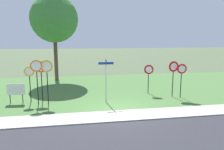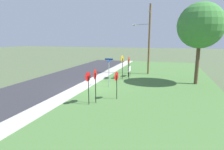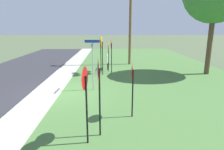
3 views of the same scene
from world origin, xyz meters
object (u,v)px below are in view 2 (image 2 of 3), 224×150
at_px(yield_sign_near_left, 116,79).
at_px(yield_sign_far_left, 95,78).
at_px(yield_sign_near_right, 88,81).
at_px(notice_board, 129,70).
at_px(utility_pole, 148,37).
at_px(stop_sign_far_left, 128,64).
at_px(oak_tree_left, 201,26).
at_px(stop_sign_near_right, 129,63).
at_px(stop_sign_near_left, 122,62).
at_px(stop_sign_far_center, 122,61).
at_px(street_name_post, 109,70).

xyz_separation_m(yield_sign_near_left, yield_sign_far_left, (1.36, -1.21, 0.29)).
bearing_deg(yield_sign_near_right, notice_board, -174.69).
bearing_deg(utility_pole, stop_sign_far_left, -31.23).
height_order(yield_sign_near_right, oak_tree_left, oak_tree_left).
distance_m(stop_sign_near_right, stop_sign_far_left, 0.76).
relative_size(stop_sign_near_left, yield_sign_near_left, 1.27).
xyz_separation_m(stop_sign_far_center, yield_sign_near_right, (9.44, -0.11, -0.27)).
bearing_deg(notice_board, stop_sign_near_left, -7.88).
bearing_deg(yield_sign_near_right, stop_sign_near_left, -172.80).
distance_m(stop_sign_far_left, yield_sign_far_left, 9.57).
relative_size(stop_sign_near_right, oak_tree_left, 0.32).
height_order(stop_sign_near_left, notice_board, stop_sign_near_left).
xyz_separation_m(stop_sign_near_left, yield_sign_near_left, (7.07, 1.33, -0.42)).
xyz_separation_m(yield_sign_near_left, utility_pole, (-11.31, 0.99, 3.22)).
bearing_deg(stop_sign_near_left, yield_sign_near_right, 3.70).
bearing_deg(oak_tree_left, stop_sign_near_left, -89.39).
distance_m(stop_sign_far_center, utility_pole, 5.21).
height_order(stop_sign_near_right, yield_sign_near_left, stop_sign_near_right).
bearing_deg(stop_sign_near_left, stop_sign_far_left, 164.04).
bearing_deg(oak_tree_left, utility_pole, -126.83).
distance_m(stop_sign_near_left, notice_board, 2.35).
bearing_deg(street_name_post, notice_board, 173.46).
bearing_deg(utility_pole, yield_sign_far_left, -9.85).
relative_size(stop_sign_near_right, stop_sign_far_left, 1.12).
bearing_deg(notice_board, stop_sign_far_left, 5.55).
height_order(yield_sign_near_left, street_name_post, street_name_post).
xyz_separation_m(stop_sign_far_center, yield_sign_near_left, (7.65, 1.46, -0.43)).
distance_m(yield_sign_near_right, yield_sign_far_left, 0.57).
bearing_deg(stop_sign_near_left, stop_sign_far_center, -161.48).
bearing_deg(yield_sign_near_right, stop_sign_far_center, -171.88).
bearing_deg(yield_sign_near_left, yield_sign_far_left, -32.28).
relative_size(stop_sign_far_left, yield_sign_far_left, 0.92).
distance_m(yield_sign_near_left, notice_board, 9.15).
relative_size(yield_sign_near_right, notice_board, 1.89).
distance_m(stop_sign_near_left, yield_sign_far_left, 8.43).
height_order(stop_sign_far_left, stop_sign_far_center, stop_sign_far_center).
height_order(yield_sign_far_left, notice_board, yield_sign_far_left).
relative_size(street_name_post, utility_pole, 0.31).
distance_m(utility_pole, notice_board, 4.95).
height_order(yield_sign_far_left, street_name_post, street_name_post).
bearing_deg(notice_board, oak_tree_left, 79.46).
height_order(street_name_post, notice_board, street_name_post).
distance_m(stop_sign_far_center, oak_tree_left, 8.89).
bearing_deg(street_name_post, stop_sign_near_left, 175.36).
relative_size(yield_sign_near_left, notice_board, 1.72).
relative_size(stop_sign_far_center, utility_pole, 0.31).
bearing_deg(oak_tree_left, street_name_post, -65.74).
distance_m(stop_sign_far_center, yield_sign_far_left, 9.02).
relative_size(stop_sign_near_left, street_name_post, 0.99).
xyz_separation_m(yield_sign_far_left, oak_tree_left, (-8.52, 7.74, 3.99)).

